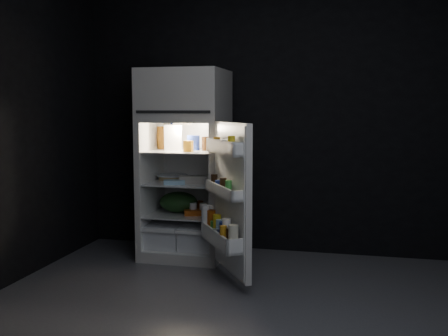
% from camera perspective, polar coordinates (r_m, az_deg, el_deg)
% --- Properties ---
extents(floor, '(4.00, 3.40, 0.00)m').
position_cam_1_polar(floor, '(3.77, 2.83, -15.62)').
color(floor, '#55555B').
rests_on(floor, ground).
extents(wall_back, '(4.00, 0.00, 2.70)m').
position_cam_1_polar(wall_back, '(5.18, 6.41, 5.69)').
color(wall_back, black).
rests_on(wall_back, ground).
extents(wall_front, '(4.00, 0.00, 2.70)m').
position_cam_1_polar(wall_front, '(1.85, -6.71, 4.29)').
color(wall_front, black).
rests_on(wall_front, ground).
extents(refrigerator, '(0.76, 0.71, 1.78)m').
position_cam_1_polar(refrigerator, '(5.01, -4.16, 1.17)').
color(refrigerator, silver).
rests_on(refrigerator, ground).
extents(fridge_door, '(0.55, 0.71, 1.22)m').
position_cam_1_polar(fridge_door, '(4.23, 0.45, -3.58)').
color(fridge_door, silver).
rests_on(fridge_door, ground).
extents(milk_jug, '(0.21, 0.21, 0.24)m').
position_cam_1_polar(milk_jug, '(5.02, -5.57, 3.35)').
color(milk_jug, white).
rests_on(milk_jug, refrigerator).
extents(mayo_jar, '(0.15, 0.15, 0.14)m').
position_cam_1_polar(mayo_jar, '(4.97, -3.34, 2.76)').
color(mayo_jar, '#1C339A').
rests_on(mayo_jar, refrigerator).
extents(jam_jar, '(0.13, 0.13, 0.13)m').
position_cam_1_polar(jam_jar, '(4.93, -1.86, 2.67)').
color(jam_jar, black).
rests_on(jam_jar, refrigerator).
extents(amber_bottle, '(0.11, 0.11, 0.22)m').
position_cam_1_polar(amber_bottle, '(5.17, -6.81, 3.31)').
color(amber_bottle, '#C5741F').
rests_on(amber_bottle, refrigerator).
extents(small_carton, '(0.08, 0.06, 0.10)m').
position_cam_1_polar(small_carton, '(4.81, -3.92, 2.39)').
color(small_carton, orange).
rests_on(small_carton, refrigerator).
extents(egg_carton, '(0.32, 0.19, 0.07)m').
position_cam_1_polar(egg_carton, '(4.87, -3.11, -1.27)').
color(egg_carton, gray).
rests_on(egg_carton, refrigerator).
extents(pie, '(0.32, 0.32, 0.04)m').
position_cam_1_polar(pie, '(5.15, -5.67, -1.05)').
color(pie, tan).
rests_on(pie, refrigerator).
extents(flat_package, '(0.22, 0.16, 0.04)m').
position_cam_1_polar(flat_package, '(4.83, -5.45, -1.55)').
color(flat_package, '#82AEC9').
rests_on(flat_package, refrigerator).
extents(wrapped_pkg, '(0.17, 0.16, 0.05)m').
position_cam_1_polar(wrapped_pkg, '(5.05, -2.07, -1.11)').
color(wrapped_pkg, beige).
rests_on(wrapped_pkg, refrigerator).
extents(produce_bag, '(0.38, 0.33, 0.20)m').
position_cam_1_polar(produce_bag, '(5.06, -4.97, -3.71)').
color(produce_bag, '#193815').
rests_on(produce_bag, refrigerator).
extents(yogurt_tray, '(0.31, 0.24, 0.05)m').
position_cam_1_polar(yogurt_tray, '(4.95, -2.72, -4.80)').
color(yogurt_tray, '#AD480E').
rests_on(yogurt_tray, refrigerator).
extents(small_can_red, '(0.08, 0.08, 0.09)m').
position_cam_1_polar(small_can_red, '(5.16, -2.61, -4.10)').
color(small_can_red, '#AD480E').
rests_on(small_can_red, refrigerator).
extents(small_can_silver, '(0.08, 0.08, 0.09)m').
position_cam_1_polar(small_can_silver, '(5.09, -0.77, -4.23)').
color(small_can_silver, white).
rests_on(small_can_silver, refrigerator).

